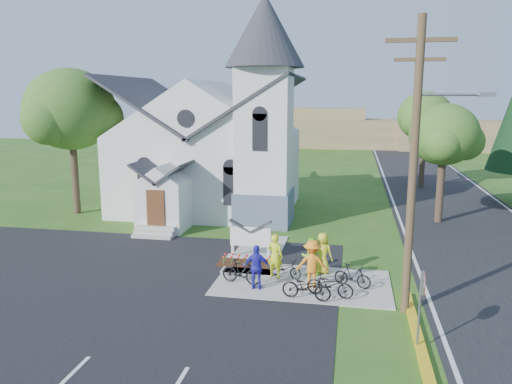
% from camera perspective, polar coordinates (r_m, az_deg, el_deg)
% --- Properties ---
extents(ground, '(120.00, 120.00, 0.00)m').
position_cam_1_polar(ground, '(20.32, 0.90, -10.60)').
color(ground, '#2A5618').
rests_on(ground, ground).
extents(parking_lot, '(20.00, 16.00, 0.02)m').
position_cam_1_polar(parking_lot, '(20.91, -19.74, -10.61)').
color(parking_lot, black).
rests_on(parking_lot, ground).
extents(road, '(8.00, 90.00, 0.02)m').
position_cam_1_polar(road, '(35.07, 21.73, -2.09)').
color(road, black).
rests_on(road, ground).
extents(sidewalk, '(7.00, 4.00, 0.05)m').
position_cam_1_polar(sidewalk, '(20.58, 5.33, -10.28)').
color(sidewalk, '#A09B90').
rests_on(sidewalk, ground).
extents(church, '(12.35, 12.00, 13.00)m').
position_cam_1_polar(church, '(32.37, -4.81, 7.00)').
color(church, white).
rests_on(church, ground).
extents(church_sign, '(2.20, 0.40, 1.70)m').
position_cam_1_polar(church_sign, '(23.17, -0.64, -5.17)').
color(church_sign, '#A09B90').
rests_on(church_sign, ground).
extents(flower_bed, '(2.60, 1.10, 0.07)m').
position_cam_1_polar(flower_bed, '(22.64, -1.10, -8.20)').
color(flower_bed, '#351A0E').
rests_on(flower_bed, ground).
extents(utility_pole, '(3.45, 0.28, 10.00)m').
position_cam_1_polar(utility_pole, '(17.36, 17.80, 3.61)').
color(utility_pole, '#432C21').
rests_on(utility_pole, ground).
extents(stop_sign, '(0.11, 0.76, 2.48)m').
position_cam_1_polar(stop_sign, '(15.64, 18.42, -10.95)').
color(stop_sign, gray).
rests_on(stop_sign, ground).
extents(tree_lot_corner, '(5.60, 5.60, 9.15)m').
position_cam_1_polar(tree_lot_corner, '(33.43, -20.44, 8.82)').
color(tree_lot_corner, '#35251D').
rests_on(tree_lot_corner, ground).
extents(tree_road_near, '(4.00, 4.00, 7.05)m').
position_cam_1_polar(tree_road_near, '(31.13, 20.69, 6.11)').
color(tree_road_near, '#35251D').
rests_on(tree_road_near, ground).
extents(tree_road_mid, '(4.40, 4.40, 7.80)m').
position_cam_1_polar(tree_road_mid, '(43.02, 18.77, 8.15)').
color(tree_road_mid, '#35251D').
rests_on(tree_road_mid, ground).
extents(distant_hills, '(61.00, 10.00, 5.60)m').
position_cam_1_polar(distant_hills, '(75.12, 11.05, 6.74)').
color(distant_hills, olive).
rests_on(distant_hills, ground).
extents(cyclist_0, '(0.77, 0.61, 1.85)m').
position_cam_1_polar(cyclist_0, '(20.74, 2.20, -7.28)').
color(cyclist_0, '#D3E71B').
rests_on(cyclist_0, sidewalk).
extents(bike_0, '(1.61, 1.07, 0.80)m').
position_cam_1_polar(bike_0, '(20.90, 3.34, -8.67)').
color(bike_0, black).
rests_on(bike_0, sidewalk).
extents(cyclist_1, '(0.91, 0.78, 1.64)m').
position_cam_1_polar(cyclist_1, '(21.12, 6.28, -7.31)').
color(cyclist_1, '#71E12A').
rests_on(cyclist_1, sidewalk).
extents(bike_1, '(1.74, 0.83, 1.01)m').
position_cam_1_polar(bike_1, '(20.18, -1.69, -9.07)').
color(bike_1, black).
rests_on(bike_1, sidewalk).
extents(cyclist_2, '(1.06, 0.51, 1.76)m').
position_cam_1_polar(cyclist_2, '(19.53, 0.09, -8.59)').
color(cyclist_2, '#2A25BB').
rests_on(cyclist_2, sidewalk).
extents(bike_2, '(1.92, 0.89, 0.97)m').
position_cam_1_polar(bike_2, '(18.79, 5.79, -10.74)').
color(bike_2, black).
rests_on(bike_2, sidewalk).
extents(cyclist_3, '(1.25, 0.74, 1.91)m').
position_cam_1_polar(cyclist_3, '(19.81, 6.43, -8.15)').
color(cyclist_3, orange).
rests_on(cyclist_3, sidewalk).
extents(bike_3, '(1.57, 0.93, 0.91)m').
position_cam_1_polar(bike_3, '(20.22, 10.97, -9.38)').
color(bike_3, black).
rests_on(bike_3, sidewalk).
extents(cyclist_4, '(1.02, 0.87, 1.77)m').
position_cam_1_polar(cyclist_4, '(21.39, 7.64, -6.92)').
color(cyclist_4, gold).
rests_on(cyclist_4, sidewalk).
extents(bike_4, '(1.88, 1.00, 0.94)m').
position_cam_1_polar(bike_4, '(19.16, 8.47, -10.41)').
color(bike_4, black).
rests_on(bike_4, sidewalk).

